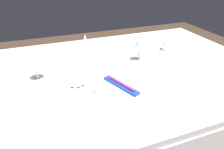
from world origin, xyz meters
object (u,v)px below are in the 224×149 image
(spoon_dessert, at_px, (155,77))
(coffee_cup_right, at_px, (169,46))
(dinner_knife, at_px, (148,81))
(spoon_soup, at_px, (151,78))
(wine_glass_centre, at_px, (139,46))
(fork_salad, at_px, (75,95))
(toothbrush_package, at_px, (121,85))
(fork_outer, at_px, (87,93))
(napkin_folded, at_px, (86,46))
(wine_glass_left, at_px, (35,64))
(dinner_plate, at_px, (121,88))
(coffee_cup_left, at_px, (144,40))
(fork_inner, at_px, (81,95))

(spoon_dessert, relative_size, coffee_cup_right, 2.12)
(dinner_knife, relative_size, spoon_soup, 0.99)
(spoon_dessert, relative_size, wine_glass_centre, 1.57)
(dinner_knife, xyz_separation_m, coffee_cup_right, (0.32, 0.30, 0.04))
(fork_salad, xyz_separation_m, dinner_knife, (0.38, -0.01, 0.00))
(toothbrush_package, xyz_separation_m, fork_outer, (-0.16, 0.02, -0.02))
(napkin_folded, bearing_deg, coffee_cup_right, -11.56)
(wine_glass_left, distance_m, napkin_folded, 0.36)
(dinner_plate, height_order, spoon_soup, dinner_plate)
(spoon_dessert, height_order, wine_glass_centre, wine_glass_centre)
(dinner_plate, distance_m, coffee_cup_left, 0.60)
(fork_inner, relative_size, fork_salad, 0.95)
(fork_inner, xyz_separation_m, coffee_cup_left, (0.56, 0.45, 0.04))
(spoon_dessert, distance_m, coffee_cup_left, 0.46)
(fork_salad, height_order, spoon_dessert, spoon_dessert)
(fork_outer, distance_m, napkin_folded, 0.42)
(fork_outer, relative_size, fork_salad, 1.06)
(fork_outer, relative_size, wine_glass_left, 1.74)
(coffee_cup_right, xyz_separation_m, wine_glass_centre, (-0.26, -0.06, 0.06))
(fork_inner, relative_size, spoon_soup, 0.89)
(fork_salad, xyz_separation_m, coffee_cup_left, (0.59, 0.44, 0.04))
(spoon_dessert, relative_size, wine_glass_left, 1.64)
(toothbrush_package, relative_size, spoon_dessert, 0.96)
(fork_outer, bearing_deg, spoon_dessert, 3.64)
(fork_salad, distance_m, coffee_cup_right, 0.76)
(napkin_folded, bearing_deg, spoon_dessert, -53.68)
(toothbrush_package, bearing_deg, napkin_folded, 98.24)
(spoon_dessert, height_order, coffee_cup_left, coffee_cup_left)
(toothbrush_package, bearing_deg, wine_glass_left, 147.23)
(dinner_plate, distance_m, wine_glass_left, 0.45)
(toothbrush_package, xyz_separation_m, dinner_knife, (0.16, 0.02, -0.02))
(dinner_plate, xyz_separation_m, coffee_cup_left, (0.37, 0.47, 0.04))
(spoon_soup, height_order, spoon_dessert, same)
(toothbrush_package, bearing_deg, fork_outer, 172.04)
(dinner_plate, bearing_deg, wine_glass_left, 147.23)
(wine_glass_centre, bearing_deg, spoon_soup, -99.00)
(dinner_plate, distance_m, spoon_dessert, 0.22)
(coffee_cup_left, bearing_deg, spoon_dessert, -110.02)
(toothbrush_package, xyz_separation_m, spoon_dessert, (0.22, 0.05, -0.02))
(dinner_plate, xyz_separation_m, spoon_soup, (0.19, 0.04, -0.01))
(coffee_cup_right, bearing_deg, dinner_plate, -146.54)
(toothbrush_package, xyz_separation_m, coffee_cup_left, (0.37, 0.47, 0.02))
(fork_outer, relative_size, fork_inner, 1.11)
(coffee_cup_left, bearing_deg, spoon_soup, -112.99)
(toothbrush_package, height_order, wine_glass_left, wine_glass_left)
(coffee_cup_right, distance_m, wine_glass_centre, 0.27)
(fork_outer, height_order, coffee_cup_left, coffee_cup_left)
(fork_outer, bearing_deg, dinner_knife, -0.13)
(fork_inner, bearing_deg, coffee_cup_right, 23.71)
(wine_glass_left, bearing_deg, fork_salad, -53.95)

